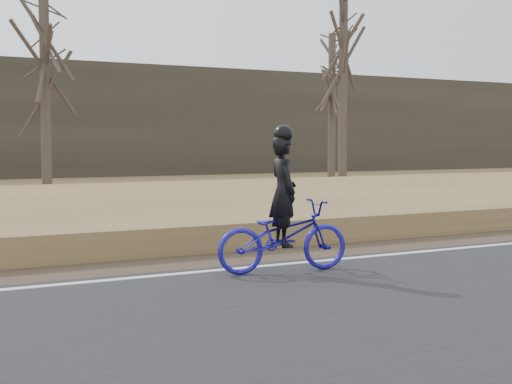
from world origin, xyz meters
name	(u,v)px	position (x,y,z in m)	size (l,w,h in m)	color
road	(30,354)	(0.00, -2.50, 0.03)	(120.00, 6.00, 0.06)	black
cyclist	(283,226)	(3.72, -0.30, 0.68)	(1.93, 0.88, 1.99)	#1B1594
bare_tree_center	(45,86)	(4.09, 17.42, 3.82)	(0.36, 0.36, 7.64)	#473E34
bare_tree_right	(343,93)	(15.14, 14.98, 3.76)	(0.36, 0.36, 7.52)	#473E34
bare_tree_far_right	(332,108)	(17.58, 19.45, 3.44)	(0.36, 0.36, 6.87)	#473E34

